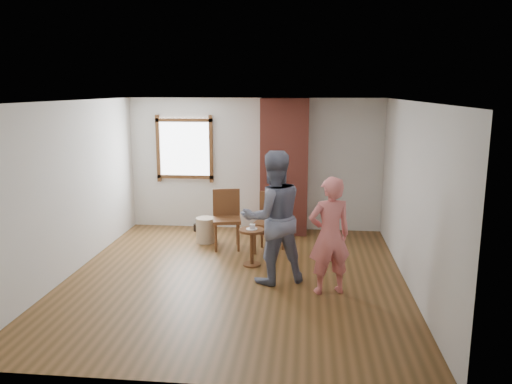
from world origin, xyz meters
TOP-DOWN VIEW (x-y plane):
  - ground at (0.00, 0.00)m, footprint 5.50×5.50m
  - room_shell at (-0.06, 0.61)m, footprint 5.04×5.52m
  - brick_chimney at (0.60, 2.50)m, footprint 0.90×0.50m
  - stoneware_crock at (-0.80, 1.71)m, footprint 0.37×0.37m
  - dark_pot at (-1.11, 2.40)m, footprint 0.16×0.16m
  - dining_chair_left at (-0.37, 1.48)m, footprint 0.56×0.56m
  - dining_chair_right at (0.42, 1.34)m, footprint 0.57×0.57m
  - side_table at (0.18, 0.56)m, footprint 0.40×0.40m
  - cake_plate at (0.18, 0.56)m, footprint 0.18×0.18m
  - cake_slice at (0.19, 0.56)m, footprint 0.08×0.07m
  - man at (0.56, -0.06)m, footprint 1.15×1.04m
  - person_pink at (1.35, -0.40)m, footprint 0.69×0.55m

SIDE VIEW (x-z plane):
  - ground at x=0.00m, z-range 0.00..0.00m
  - dark_pot at x=-1.11m, z-range 0.00..0.14m
  - stoneware_crock at x=-0.80m, z-range 0.00..0.46m
  - side_table at x=0.18m, z-range 0.10..0.70m
  - dining_chair_right at x=0.42m, z-range 0.06..1.08m
  - dining_chair_left at x=-0.37m, z-range 0.06..1.09m
  - cake_plate at x=0.18m, z-range 0.60..0.61m
  - cake_slice at x=0.19m, z-range 0.61..0.67m
  - person_pink at x=1.35m, z-range 0.00..1.63m
  - man at x=0.56m, z-range 0.00..1.93m
  - brick_chimney at x=0.60m, z-range 0.00..2.60m
  - room_shell at x=-0.06m, z-range 0.50..3.12m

